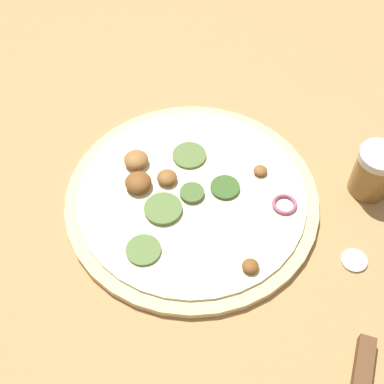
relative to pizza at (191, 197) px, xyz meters
The scene contains 4 objects.
ground_plane 0.01m from the pizza, 21.78° to the left, with size 3.00×3.00×0.00m, color tan.
pizza is the anchor object (origin of this frame).
spice_jar 0.26m from the pizza, 39.62° to the left, with size 0.06×0.06×0.08m.
loose_cap 0.24m from the pizza, 10.24° to the left, with size 0.04×0.04×0.01m.
Camera 1 is at (0.26, -0.37, 0.63)m, focal length 50.00 mm.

